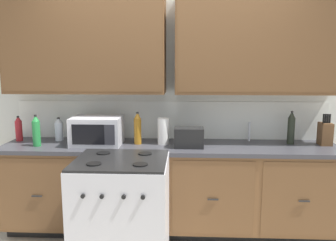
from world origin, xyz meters
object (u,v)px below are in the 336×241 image
Objects in this scene: paper_towel_roll at (163,131)px; bottle_amber at (138,128)px; bottle_dark at (291,128)px; bottle_clear at (59,129)px; stove_range at (122,213)px; toaster at (189,137)px; bottle_green at (36,131)px; knife_block at (325,133)px; bottle_red at (19,129)px; microwave at (97,131)px.

paper_towel_roll is 0.26m from bottle_amber.
bottle_amber is (-1.53, -0.07, -0.00)m from bottle_dark.
bottle_clear is 2.37m from bottle_dark.
paper_towel_roll is at bearing -177.19° from bottle_dark.
toaster is at bearing 44.46° from stove_range.
bottle_green is (-0.92, 0.52, 0.59)m from stove_range.
paper_towel_roll is (-1.60, -0.04, 0.01)m from knife_block.
stove_range is 3.09× the size of bottle_green.
paper_towel_roll is at bearing -2.77° from bottle_red.
paper_towel_roll reaches higher than bottle_clear.
bottle_amber is at bearing -178.38° from knife_block.
bottle_amber reaches higher than bottle_red.
bottle_red is (-1.76, 0.19, 0.03)m from toaster.
knife_block is 0.93× the size of bottle_dark.
knife_block is 2.83m from bottle_green.
bottle_dark reaches higher than knife_block.
paper_towel_roll is (0.65, 0.06, -0.01)m from microwave.
stove_range is 0.89m from bottle_amber.
microwave is 0.91m from toaster.
microwave is 1.85× the size of paper_towel_roll.
microwave is 0.87m from bottle_red.
paper_towel_roll is at bearing 65.34° from stove_range.
bottle_dark is at bearing 10.17° from toaster.
bottle_red is 2.78m from bottle_dark.
toaster is at bearing -25.51° from paper_towel_roll.
bottle_green reaches higher than paper_towel_roll.
bottle_green is 0.95× the size of bottle_amber.
bottle_clear is (-2.70, 0.07, 0.00)m from knife_block.
bottle_red is (-1.51, 0.07, -0.00)m from paper_towel_roll.
bottle_green is (0.28, -0.22, 0.02)m from bottle_red.
bottle_dark reaches higher than microwave.
stove_range is at bearing -31.68° from bottle_red.
bottle_green is at bearing -173.28° from paper_towel_roll.
bottle_dark is (1.58, 0.73, 0.60)m from stove_range.
bottle_clear is 0.29m from bottle_green.
bottle_green reaches higher than toaster.
bottle_clear is (-0.79, 0.78, 0.56)m from stove_range.
paper_towel_roll is at bearing 154.49° from toaster.
microwave is 1.71× the size of toaster.
knife_block is at bearing 1.46° from paper_towel_roll.
bottle_green is at bearing -37.72° from bottle_red.
toaster is at bearing -169.83° from bottle_dark.
bottle_dark is at bearing 2.81° from paper_towel_roll.
toaster is at bearing 0.95° from bottle_green.
toaster is (0.56, 0.55, 0.53)m from stove_range.
bottle_clear is (0.41, 0.04, -0.01)m from bottle_red.
bottle_green is at bearing -115.96° from bottle_clear.
toaster is at bearing -12.06° from bottle_amber.
microwave is 0.58m from bottle_green.
knife_block is at bearing 20.45° from stove_range.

